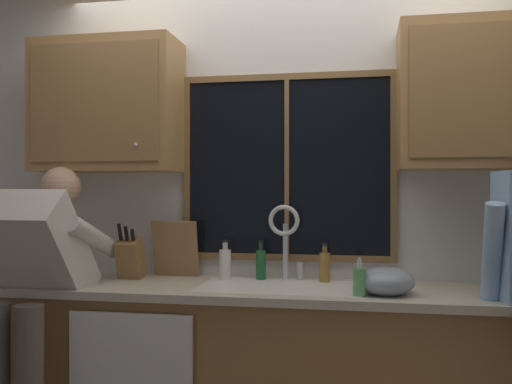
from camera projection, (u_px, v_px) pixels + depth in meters
back_wall at (287, 212)px, 3.15m from camera, size 5.56×0.12×2.55m
window_glass at (287, 167)px, 3.08m from camera, size 1.10×0.02×0.95m
window_frame_top at (287, 77)px, 3.07m from camera, size 1.17×0.02×0.04m
window_frame_bottom at (287, 257)px, 3.07m from camera, size 1.17×0.02×0.04m
window_frame_left at (187, 168)px, 3.17m from camera, size 0.03×0.02×0.95m
window_frame_right at (394, 166)px, 2.97m from camera, size 0.03×0.02×0.95m
window_mullion_center at (287, 167)px, 3.07m from camera, size 0.02×0.02×0.95m
lower_cabinet_run at (278, 382)px, 2.81m from camera, size 3.16×0.58×0.88m
countertop at (277, 291)px, 2.79m from camera, size 3.22×0.62×0.04m
upper_cabinet_left at (107, 106)px, 3.10m from camera, size 0.79×0.36×0.72m
upper_cabinet_right at (482, 95)px, 2.74m from camera, size 0.79×0.36×0.72m
sink at (280, 306)px, 2.79m from camera, size 0.80×0.46×0.21m
faucet at (286, 233)px, 2.97m from camera, size 0.18×0.09×0.40m
person_standing at (33, 284)px, 2.72m from camera, size 0.53×0.71×1.52m
knife_block at (130, 259)px, 3.04m from camera, size 0.12×0.18×0.32m
cutting_board at (176, 249)px, 3.12m from camera, size 0.25×0.08×0.31m
mixing_bowl at (386, 281)px, 2.59m from camera, size 0.26×0.26×0.13m
soap_dispenser at (359, 281)px, 2.54m from camera, size 0.06×0.07×0.18m
bottle_green_glass at (225, 263)px, 3.01m from camera, size 0.06×0.06×0.21m
bottle_tall_clear at (325, 266)px, 2.93m from camera, size 0.06×0.06×0.20m
bottle_amber_small at (261, 264)px, 3.01m from camera, size 0.05×0.05×0.21m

